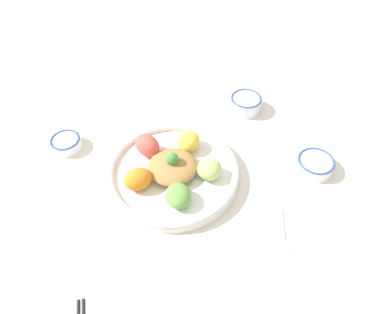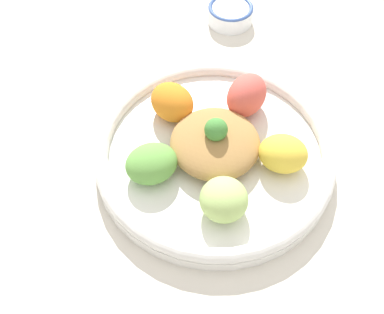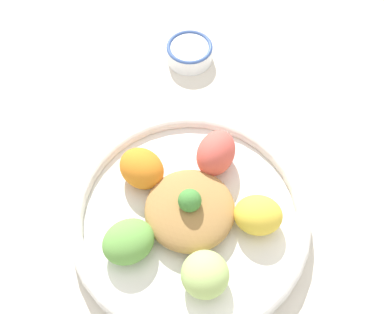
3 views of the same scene
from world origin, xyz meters
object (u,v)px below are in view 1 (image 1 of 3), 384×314
at_px(serving_spoon_main, 282,236).
at_px(sauce_bowl_red, 246,103).
at_px(sauce_bowl_dark, 66,143).
at_px(salad_platter, 173,171).
at_px(rice_bowl_blue, 315,164).

bearing_deg(serving_spoon_main, sauce_bowl_red, 10.68).
xyz_separation_m(sauce_bowl_red, sauce_bowl_dark, (-0.53, -0.12, -0.01)).
bearing_deg(salad_platter, rice_bowl_blue, -0.87).
bearing_deg(sauce_bowl_dark, salad_platter, -24.47).
xyz_separation_m(salad_platter, rice_bowl_blue, (0.37, -0.01, -0.00)).
distance_m(sauce_bowl_dark, serving_spoon_main, 0.63).
relative_size(rice_bowl_blue, serving_spoon_main, 0.71).
height_order(sauce_bowl_red, serving_spoon_main, sauce_bowl_red).
relative_size(salad_platter, sauce_bowl_red, 3.60).
bearing_deg(salad_platter, serving_spoon_main, -39.73).
distance_m(rice_bowl_blue, sauce_bowl_dark, 0.68).
relative_size(sauce_bowl_red, serving_spoon_main, 0.69).
height_order(sauce_bowl_red, sauce_bowl_dark, sauce_bowl_red).
xyz_separation_m(salad_platter, sauce_bowl_red, (0.24, 0.25, 0.00)).
distance_m(salad_platter, sauce_bowl_red, 0.34).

